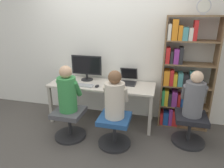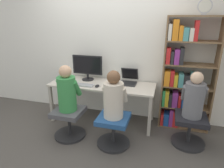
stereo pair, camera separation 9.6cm
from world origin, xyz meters
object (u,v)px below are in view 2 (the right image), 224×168
(keyboard, at_px, (81,85))
(office_chair_right, at_px, (113,128))
(desktop_monitor, at_px, (87,67))
(person_at_monitor, at_px, (67,91))
(person_near_shelf, at_px, (194,97))
(laptop, at_px, (128,80))
(desk_clock, at_px, (205,6))
(person_at_laptop, at_px, (114,97))
(office_chair_side, at_px, (190,128))
(office_chair_left, at_px, (69,121))
(bookshelf, at_px, (181,78))

(keyboard, relative_size, office_chair_right, 0.90)
(desktop_monitor, height_order, person_at_monitor, person_at_monitor)
(office_chair_right, xyz_separation_m, person_near_shelf, (1.07, 0.32, 0.49))
(laptop, xyz_separation_m, desk_clock, (1.06, -0.08, 1.19))
(person_at_monitor, xyz_separation_m, person_at_laptop, (0.72, -0.02, -0.01))
(office_chair_side, bearing_deg, desktop_monitor, 165.27)
(keyboard, xyz_separation_m, desk_clock, (1.80, 0.27, 1.23))
(person_at_laptop, distance_m, person_near_shelf, 1.12)
(office_chair_left, height_order, office_chair_side, same)
(keyboard, relative_size, person_at_laptop, 0.65)
(desk_clock, bearing_deg, person_at_monitor, -158.53)
(desktop_monitor, distance_m, office_chair_left, 1.03)
(person_at_monitor, relative_size, person_near_shelf, 1.06)
(office_chair_left, height_order, person_at_monitor, person_at_monitor)
(person_at_laptop, bearing_deg, office_chair_side, 16.35)
(person_at_monitor, height_order, office_chair_side, person_at_monitor)
(bookshelf, bearing_deg, laptop, 179.17)
(desktop_monitor, distance_m, office_chair_right, 1.26)
(office_chair_right, height_order, bookshelf, bookshelf)
(bookshelf, distance_m, desk_clock, 1.09)
(desktop_monitor, xyz_separation_m, office_chair_left, (-0.01, -0.77, -0.68))
(laptop, xyz_separation_m, office_chair_right, (-0.04, -0.81, -0.49))
(office_chair_right, bearing_deg, person_near_shelf, 16.85)
(office_chair_right, distance_m, office_chair_side, 1.12)
(desktop_monitor, relative_size, bookshelf, 0.31)
(laptop, relative_size, office_chair_right, 0.77)
(office_chair_left, distance_m, office_chair_right, 0.72)
(person_at_monitor, distance_m, person_at_laptop, 0.72)
(desktop_monitor, height_order, keyboard, desktop_monitor)
(laptop, xyz_separation_m, person_at_laptop, (-0.04, -0.81, 0.01))
(desktop_monitor, xyz_separation_m, person_at_monitor, (-0.01, -0.77, -0.17))
(laptop, distance_m, keyboard, 0.82)
(office_chair_left, bearing_deg, person_at_laptop, -0.84)
(laptop, bearing_deg, office_chair_left, -133.72)
(laptop, bearing_deg, bookshelf, -0.83)
(desk_clock, bearing_deg, office_chair_side, -93.14)
(person_at_laptop, xyz_separation_m, desk_clock, (1.10, 0.73, 1.18))
(laptop, bearing_deg, person_at_monitor, -133.91)
(office_chair_side, bearing_deg, person_at_laptop, -163.65)
(office_chair_right, relative_size, desk_clock, 2.28)
(laptop, relative_size, person_near_shelf, 0.57)
(office_chair_right, xyz_separation_m, person_at_laptop, (0.00, 0.01, 0.50))
(office_chair_left, distance_m, person_near_shelf, 1.89)
(person_at_monitor, bearing_deg, laptop, 46.09)
(bookshelf, height_order, office_chair_side, bookshelf)
(person_at_monitor, distance_m, desk_clock, 2.28)
(desktop_monitor, bearing_deg, person_at_monitor, -90.92)
(person_at_laptop, relative_size, person_near_shelf, 1.03)
(keyboard, bearing_deg, desktop_monitor, 91.64)
(person_near_shelf, bearing_deg, desktop_monitor, 165.43)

